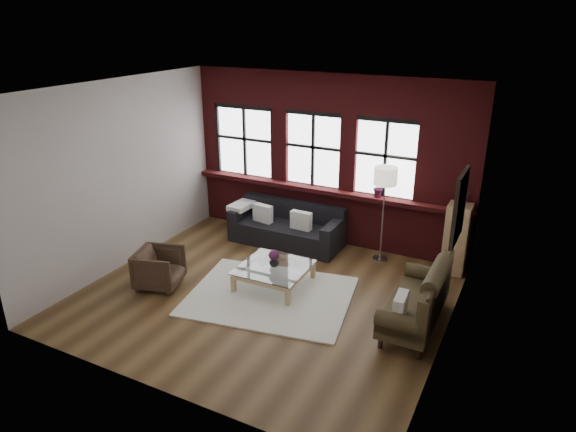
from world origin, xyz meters
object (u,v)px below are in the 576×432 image
at_px(dark_sofa, 286,225).
at_px(vase, 274,262).
at_px(coffee_table, 274,276).
at_px(vintage_settee, 415,297).
at_px(drawer_chest, 456,239).
at_px(armchair, 159,268).
at_px(floor_lamp, 383,211).

bearing_deg(dark_sofa, vase, -69.74).
height_order(coffee_table, vase, vase).
bearing_deg(vintage_settee, dark_sofa, 149.81).
height_order(dark_sofa, vase, dark_sofa).
distance_m(vintage_settee, drawer_chest, 1.94).
bearing_deg(armchair, coffee_table, -80.00).
bearing_deg(dark_sofa, armchair, -114.03).
xyz_separation_m(coffee_table, floor_lamp, (1.25, 1.72, 0.77)).
bearing_deg(vintage_settee, armchair, -169.54).
bearing_deg(dark_sofa, coffee_table, -69.74).
xyz_separation_m(dark_sofa, coffee_table, (0.58, -1.58, -0.22)).
xyz_separation_m(dark_sofa, floor_lamp, (1.83, 0.14, 0.55)).
height_order(vintage_settee, armchair, vintage_settee).
relative_size(dark_sofa, drawer_chest, 1.74).
height_order(vintage_settee, coffee_table, vintage_settee).
height_order(dark_sofa, vintage_settee, vintage_settee).
bearing_deg(coffee_table, drawer_chest, 35.92).
height_order(armchair, coffee_table, armchair).
distance_m(dark_sofa, coffee_table, 1.69).
bearing_deg(vintage_settee, vase, 177.32).
height_order(dark_sofa, drawer_chest, drawer_chest).
bearing_deg(drawer_chest, coffee_table, -144.08).
bearing_deg(armchair, vase, -80.00).
distance_m(vintage_settee, floor_lamp, 2.17).
bearing_deg(coffee_table, vase, 180.00).
height_order(vase, drawer_chest, drawer_chest).
distance_m(vintage_settee, coffee_table, 2.33).
distance_m(armchair, drawer_chest, 4.96).
bearing_deg(drawer_chest, armchair, -147.47).
bearing_deg(drawer_chest, floor_lamp, -175.51).
bearing_deg(vase, armchair, -153.12).
height_order(armchair, floor_lamp, floor_lamp).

